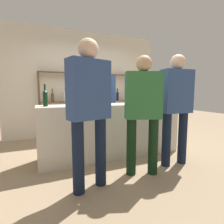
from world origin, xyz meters
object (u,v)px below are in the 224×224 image
at_px(customer_center, 143,107).
at_px(customer_left, 89,104).
at_px(counter_bottle_1, 90,97).
at_px(wine_glass, 135,97).
at_px(ice_bucket, 96,99).
at_px(customer_right, 176,102).
at_px(counter_bottle_0, 109,97).
at_px(counter_bottle_2, 45,98).
at_px(server_behind_counter, 105,97).
at_px(cork_jar, 144,99).

height_order(customer_center, customer_left, customer_left).
xyz_separation_m(counter_bottle_1, wine_glass, (1.06, 0.36, -0.02)).
bearing_deg(customer_center, ice_bucket, 46.75).
bearing_deg(customer_left, customer_right, -99.50).
distance_m(counter_bottle_0, counter_bottle_2, 1.17).
height_order(counter_bottle_0, server_behind_counter, server_behind_counter).
relative_size(counter_bottle_1, wine_glass, 2.12).
relative_size(cork_jar, customer_center, 0.10).
xyz_separation_m(counter_bottle_1, customer_left, (-0.23, -0.76, -0.05)).
relative_size(counter_bottle_1, customer_left, 0.19).
height_order(counter_bottle_0, wine_glass, counter_bottle_0).
relative_size(wine_glass, customer_center, 0.10).
xyz_separation_m(counter_bottle_0, counter_bottle_2, (-1.15, -0.20, 0.02)).
bearing_deg(customer_left, cork_jar, -71.09).
bearing_deg(counter_bottle_2, wine_glass, 6.86).
bearing_deg(customer_center, counter_bottle_2, 76.18).
bearing_deg(counter_bottle_1, counter_bottle_2, 167.41).
relative_size(wine_glass, ice_bucket, 0.80).
height_order(counter_bottle_0, cork_jar, counter_bottle_0).
xyz_separation_m(wine_glass, customer_center, (-0.49, -1.04, -0.10)).
height_order(counter_bottle_2, ice_bucket, counter_bottle_2).
bearing_deg(counter_bottle_0, cork_jar, -11.55).
xyz_separation_m(counter_bottle_1, cork_jar, (1.17, 0.21, -0.05)).
relative_size(counter_bottle_2, wine_glass, 2.15).
bearing_deg(cork_jar, customer_right, -84.95).
bearing_deg(customer_center, customer_right, -62.83).
relative_size(counter_bottle_0, customer_right, 0.19).
height_order(counter_bottle_1, server_behind_counter, server_behind_counter).
bearing_deg(counter_bottle_1, server_behind_counter, 58.69).
bearing_deg(counter_bottle_2, customer_left, -64.01).
height_order(ice_bucket, cork_jar, ice_bucket).
bearing_deg(cork_jar, wine_glass, 126.53).
relative_size(counter_bottle_2, customer_left, 0.19).
distance_m(counter_bottle_1, counter_bottle_2, 0.69).
xyz_separation_m(wine_glass, ice_bucket, (-0.91, -0.21, -0.02)).
bearing_deg(server_behind_counter, counter_bottle_1, -39.50).
bearing_deg(ice_bucket, wine_glass, 13.26).
bearing_deg(counter_bottle_0, customer_left, -122.33).
height_order(cork_jar, server_behind_counter, server_behind_counter).
bearing_deg(counter_bottle_2, customer_center, -33.79).
distance_m(cork_jar, customer_right, 0.81).
distance_m(server_behind_counter, customer_left, 2.04).
bearing_deg(counter_bottle_1, counter_bottle_0, 36.65).
bearing_deg(counter_bottle_0, counter_bottle_2, -170.04).
xyz_separation_m(counter_bottle_2, customer_right, (1.91, -0.75, -0.07)).
relative_size(wine_glass, customer_right, 0.09).
bearing_deg(customer_left, counter_bottle_1, -32.83).
bearing_deg(customer_right, counter_bottle_1, 67.47).
relative_size(ice_bucket, server_behind_counter, 0.11).
bearing_deg(customer_left, server_behind_counter, -41.68).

